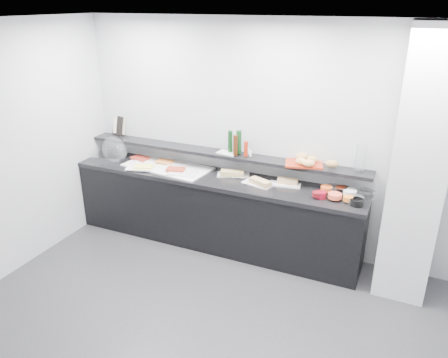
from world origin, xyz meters
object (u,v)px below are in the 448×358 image
at_px(bread_tray, 304,164).
at_px(carafe, 360,159).
at_px(sandwich_plate_mid, 257,184).
at_px(condiment_tray, 228,153).
at_px(framed_print, 118,125).
at_px(cloche_base, 110,156).

distance_m(bread_tray, carafe, 0.61).
distance_m(sandwich_plate_mid, carafe, 1.16).
xyz_separation_m(condiment_tray, bread_tray, (0.93, 0.00, 0.00)).
bearing_deg(carafe, bread_tray, -178.06).
xyz_separation_m(framed_print, carafe, (3.20, -0.09, 0.02)).
relative_size(sandwich_plate_mid, condiment_tray, 1.42).
bearing_deg(cloche_base, bread_tray, -8.89).
height_order(framed_print, carafe, carafe).
xyz_separation_m(sandwich_plate_mid, bread_tray, (0.47, 0.20, 0.25)).
bearing_deg(carafe, sandwich_plate_mid, -168.48).
xyz_separation_m(framed_print, condiment_tray, (1.67, -0.11, -0.12)).
distance_m(sandwich_plate_mid, framed_print, 2.18).
bearing_deg(framed_print, bread_tray, 20.86).
bearing_deg(carafe, cloche_base, -177.05).
bearing_deg(bread_tray, condiment_tray, 165.08).
relative_size(cloche_base, condiment_tray, 1.66).
relative_size(cloche_base, carafe, 1.34).
bearing_deg(carafe, condiment_tray, -179.20).
height_order(framed_print, condiment_tray, framed_print).
xyz_separation_m(cloche_base, framed_print, (-0.02, 0.25, 0.36)).
height_order(sandwich_plate_mid, bread_tray, bread_tray).
relative_size(framed_print, bread_tray, 0.64).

